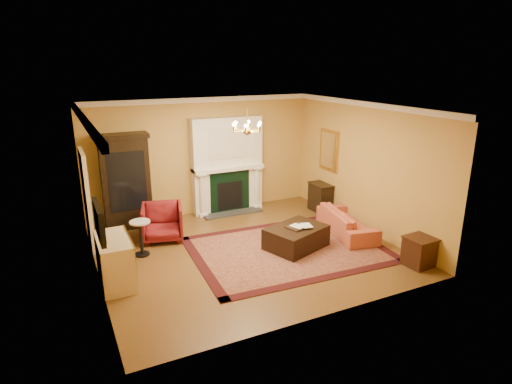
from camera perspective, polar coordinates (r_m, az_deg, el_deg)
floor at (r=9.20m, az=-1.09°, el=-7.81°), size 6.00×5.50×0.02m
ceiling at (r=8.39m, az=-1.21°, el=11.25°), size 6.00×5.50×0.02m
wall_back at (r=11.17m, az=-7.09°, el=4.74°), size 6.00×0.02×3.00m
wall_front at (r=6.40m, az=9.26°, el=-4.80°), size 6.00×0.02×3.00m
wall_left at (r=7.96m, az=-21.24°, el=-1.37°), size 0.02×5.50×3.00m
wall_right at (r=10.26m, az=14.34°, el=3.23°), size 0.02×5.50×3.00m
fireplace at (r=11.27m, az=-3.83°, el=3.34°), size 1.90×0.70×2.50m
crown_molding at (r=9.27m, az=-3.72°, el=11.33°), size 6.00×5.50×0.12m
doorway at (r=9.72m, az=-21.57°, el=-1.00°), size 0.08×1.05×2.10m
tv_panel at (r=7.45m, az=-20.20°, el=-3.73°), size 0.09×0.95×0.58m
gilt_mirror at (r=11.28m, az=9.69°, el=5.52°), size 0.06×0.76×1.05m
chandelier at (r=8.44m, az=-1.19°, el=8.53°), size 0.63×0.55×0.53m
oriental_rug at (r=9.25m, az=4.22°, el=-7.60°), size 4.16×3.21×0.02m
china_cabinet at (r=10.56m, az=-16.95°, el=1.07°), size 1.10×0.52×2.17m
wingback_armchair at (r=9.80m, az=-12.39°, el=-3.73°), size 1.04×1.00×0.90m
pedestal_table at (r=9.11m, az=-15.10°, el=-5.64°), size 0.42×0.42×0.75m
commode at (r=8.16m, az=-18.31°, el=-8.73°), size 0.56×1.16×0.86m
coral_sofa at (r=10.16m, az=12.04°, el=-3.40°), size 0.94×1.99×0.75m
end_table at (r=9.02m, az=20.90°, el=-7.52°), size 0.51×0.51×0.56m
console_table at (r=11.52m, az=8.54°, el=-0.80°), size 0.39×0.67×0.73m
leather_ottoman at (r=9.25m, az=5.37°, el=-6.01°), size 1.46×1.25×0.46m
ottoman_tray at (r=9.15m, az=5.58°, el=-4.63°), size 0.54×0.47×0.03m
book_a at (r=8.96m, az=5.18°, el=-4.01°), size 0.21×0.11×0.29m
book_b at (r=9.08m, az=6.15°, el=-3.77°), size 0.21×0.06×0.29m
topiary_left at (r=10.98m, az=-6.46°, el=4.37°), size 0.16×0.16×0.43m
topiary_right at (r=11.39m, az=-1.15°, el=4.83°), size 0.15×0.15×0.40m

